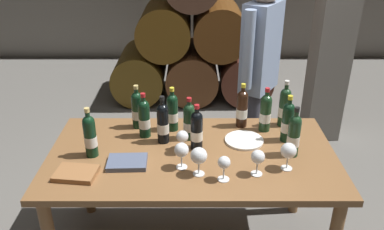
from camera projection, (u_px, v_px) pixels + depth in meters
barrel_stack at (192, 43)px, 4.75m from camera, size 1.86×0.90×1.69m
stone_pillar at (338, 5)px, 3.57m from camera, size 0.32×0.32×2.60m
dining_table at (192, 166)px, 2.43m from camera, size 1.70×0.90×0.76m
wine_bottle_0 at (137, 109)px, 2.62m from camera, size 0.07×0.07×0.30m
wine_bottle_1 at (144, 118)px, 2.51m from camera, size 0.07×0.07×0.29m
wine_bottle_2 at (284, 107)px, 2.64m from camera, size 0.07×0.07×0.32m
wine_bottle_3 at (172, 112)px, 2.59m from camera, size 0.07×0.07×0.30m
wine_bottle_4 at (189, 121)px, 2.49m from camera, size 0.07×0.07×0.28m
wine_bottle_5 at (242, 108)px, 2.63m from camera, size 0.07×0.07×0.30m
wine_bottle_6 at (90, 135)px, 2.30m from camera, size 0.07×0.07×0.31m
wine_bottle_7 at (265, 112)px, 2.58m from camera, size 0.07×0.07×0.30m
wine_bottle_8 at (288, 122)px, 2.46m from camera, size 0.07×0.07×0.30m
wine_bottle_9 at (197, 130)px, 2.38m from camera, size 0.07×0.07×0.29m
wine_bottle_10 at (163, 123)px, 2.45m from camera, size 0.07×0.07×0.31m
wine_bottle_11 at (294, 135)px, 2.31m from camera, size 0.07×0.07×0.31m
wine_glass_0 at (182, 137)px, 2.34m from camera, size 0.07×0.07×0.15m
wine_glass_1 at (224, 164)px, 2.10m from camera, size 0.07×0.07×0.14m
wine_glass_2 at (258, 158)px, 2.14m from camera, size 0.08×0.08×0.15m
wine_glass_3 at (288, 151)px, 2.19m from camera, size 0.09×0.09×0.16m
wine_glass_4 at (181, 151)px, 2.20m from camera, size 0.08×0.08×0.16m
wine_glass_5 at (199, 156)px, 2.14m from camera, size 0.09×0.09×0.16m
tasting_notebook at (127, 162)px, 2.27m from camera, size 0.23×0.17×0.03m
leather_ledger at (76, 173)px, 2.17m from camera, size 0.24×0.19×0.03m
serving_plate at (244, 140)px, 2.50m from camera, size 0.24×0.24×0.01m
sommelier_presenting at (260, 65)px, 2.93m from camera, size 0.33×0.43×1.72m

